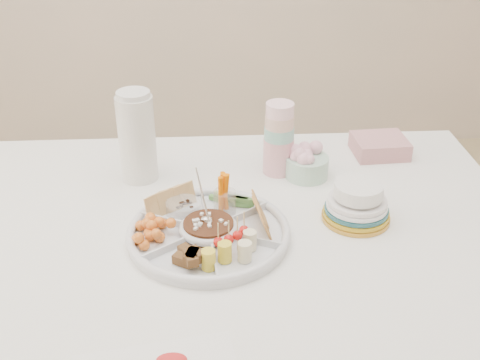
{
  "coord_description": "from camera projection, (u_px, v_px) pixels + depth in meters",
  "views": [
    {
      "loc": [
        -0.02,
        -1.24,
        1.58
      ],
      "look_at": [
        0.05,
        0.04,
        0.86
      ],
      "focal_mm": 45.0,
      "sensor_mm": 36.0,
      "label": 1
    }
  ],
  "objects": [
    {
      "name": "banana_tomato",
      "position": [
        243.0,
        243.0,
        1.31
      ],
      "size": [
        0.13,
        0.13,
        0.08
      ],
      "primitive_type": null,
      "rotation": [
        0.0,
        0.0,
        -0.43
      ],
      "color": "#F9E362",
      "rests_on": "party_tray"
    },
    {
      "name": "cup_stack",
      "position": [
        279.0,
        134.0,
        1.66
      ],
      "size": [
        0.1,
        0.1,
        0.24
      ],
      "primitive_type": "cylinder",
      "rotation": [
        0.0,
        0.0,
        -0.17
      ],
      "color": "beige",
      "rests_on": "dining_table"
    },
    {
      "name": "granola_chunks",
      "position": [
        184.0,
        257.0,
        1.31
      ],
      "size": [
        0.14,
        0.14,
        0.05
      ],
      "primitive_type": null,
      "rotation": [
        0.0,
        0.0,
        -0.43
      ],
      "color": "#57391A",
      "rests_on": "party_tray"
    },
    {
      "name": "party_tray",
      "position": [
        209.0,
        231.0,
        1.42
      ],
      "size": [
        0.5,
        0.5,
        0.04
      ],
      "primitive_type": "cylinder",
      "rotation": [
        0.0,
        0.0,
        -0.43
      ],
      "color": "silver",
      "rests_on": "dining_table"
    },
    {
      "name": "thermos",
      "position": [
        137.0,
        135.0,
        1.62
      ],
      "size": [
        0.1,
        0.1,
        0.26
      ],
      "primitive_type": "cylinder",
      "rotation": [
        0.0,
        0.0,
        -0.03
      ],
      "color": "silver",
      "rests_on": "dining_table"
    },
    {
      "name": "tortillas",
      "position": [
        263.0,
        218.0,
        1.42
      ],
      "size": [
        0.14,
        0.14,
        0.06
      ],
      "primitive_type": null,
      "rotation": [
        0.0,
        0.0,
        -0.43
      ],
      "color": "#AC6930",
      "rests_on": "party_tray"
    },
    {
      "name": "cherries",
      "position": [
        153.0,
        231.0,
        1.39
      ],
      "size": [
        0.15,
        0.15,
        0.05
      ],
      "primitive_type": null,
      "rotation": [
        0.0,
        0.0,
        -0.43
      ],
      "color": "orange",
      "rests_on": "party_tray"
    },
    {
      "name": "bean_dip",
      "position": [
        209.0,
        228.0,
        1.41
      ],
      "size": [
        0.16,
        0.16,
        0.04
      ],
      "primitive_type": "cylinder",
      "rotation": [
        0.0,
        0.0,
        -0.43
      ],
      "color": "#452919",
      "rests_on": "party_tray"
    },
    {
      "name": "pita_raisins",
      "position": [
        178.0,
        200.0,
        1.5
      ],
      "size": [
        0.16,
        0.16,
        0.06
      ],
      "primitive_type": null,
      "rotation": [
        0.0,
        0.0,
        -0.43
      ],
      "color": "tan",
      "rests_on": "party_tray"
    },
    {
      "name": "plate_stack",
      "position": [
        357.0,
        200.0,
        1.48
      ],
      "size": [
        0.18,
        0.18,
        0.11
      ],
      "primitive_type": "cylinder",
      "rotation": [
        0.0,
        0.0,
        -0.04
      ],
      "color": "yellow",
      "rests_on": "dining_table"
    },
    {
      "name": "flower_bowl",
      "position": [
        307.0,
        162.0,
        1.67
      ],
      "size": [
        0.15,
        0.15,
        0.09
      ],
      "primitive_type": "cylinder",
      "rotation": [
        0.0,
        0.0,
        0.35
      ],
      "color": "#A7E2C4",
      "rests_on": "dining_table"
    },
    {
      "name": "napkin_stack",
      "position": [
        380.0,
        146.0,
        1.8
      ],
      "size": [
        0.16,
        0.14,
        0.05
      ],
      "primitive_type": "cube",
      "rotation": [
        0.0,
        0.0,
        0.06
      ],
      "color": "#C7858A",
      "rests_on": "dining_table"
    },
    {
      "name": "carrot_cucumber",
      "position": [
        229.0,
        190.0,
        1.5
      ],
      "size": [
        0.15,
        0.15,
        0.1
      ],
      "primitive_type": null,
      "rotation": [
        0.0,
        0.0,
        -0.43
      ],
      "color": "#FF7400",
      "rests_on": "party_tray"
    },
    {
      "name": "dining_table",
      "position": [
        224.0,
        338.0,
        1.67
      ],
      "size": [
        1.52,
        1.02,
        0.76
      ],
      "primitive_type": "cube",
      "color": "white",
      "rests_on": "floor"
    }
  ]
}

